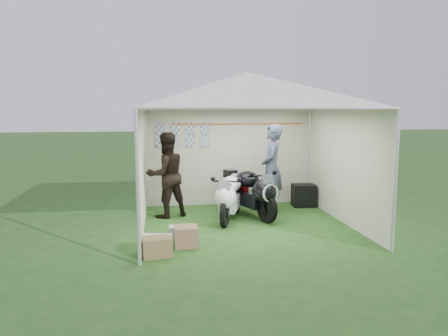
{
  "coord_description": "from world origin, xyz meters",
  "views": [
    {
      "loc": [
        -1.68,
        -8.32,
        2.27
      ],
      "look_at": [
        -0.39,
        0.35,
        1.11
      ],
      "focal_mm": 35.0,
      "sensor_mm": 36.0,
      "label": 1
    }
  ],
  "objects_px": {
    "person_blue_jacket": "(272,168)",
    "crate_1": "(186,236)",
    "crate_2": "(178,233)",
    "crate_3": "(157,247)",
    "crate_0": "(157,245)",
    "equipment_box": "(304,195)",
    "motorcycle_white": "(230,196)",
    "person_dark_jacket": "(166,175)",
    "motorcycle_black": "(251,191)",
    "paddock_stand": "(230,202)",
    "canopy_tent": "(246,94)"
  },
  "relations": [
    {
      "from": "person_blue_jacket",
      "to": "crate_1",
      "type": "relative_size",
      "value": 5.16
    },
    {
      "from": "crate_2",
      "to": "crate_3",
      "type": "xyz_separation_m",
      "value": [
        -0.37,
        -0.87,
        0.03
      ]
    },
    {
      "from": "crate_0",
      "to": "equipment_box",
      "type": "bearing_deg",
      "value": 41.35
    },
    {
      "from": "crate_1",
      "to": "crate_2",
      "type": "relative_size",
      "value": 1.19
    },
    {
      "from": "motorcycle_white",
      "to": "person_blue_jacket",
      "type": "height_order",
      "value": "person_blue_jacket"
    },
    {
      "from": "crate_0",
      "to": "crate_3",
      "type": "height_order",
      "value": "crate_3"
    },
    {
      "from": "crate_3",
      "to": "person_dark_jacket",
      "type": "bearing_deg",
      "value": 85.48
    },
    {
      "from": "motorcycle_black",
      "to": "paddock_stand",
      "type": "height_order",
      "value": "motorcycle_black"
    },
    {
      "from": "motorcycle_black",
      "to": "motorcycle_white",
      "type": "bearing_deg",
      "value": -175.54
    },
    {
      "from": "motorcycle_black",
      "to": "person_blue_jacket",
      "type": "bearing_deg",
      "value": 14.96
    },
    {
      "from": "motorcycle_white",
      "to": "person_dark_jacket",
      "type": "height_order",
      "value": "person_dark_jacket"
    },
    {
      "from": "paddock_stand",
      "to": "crate_2",
      "type": "distance_m",
      "value": 2.66
    },
    {
      "from": "motorcycle_black",
      "to": "equipment_box",
      "type": "distance_m",
      "value": 1.69
    },
    {
      "from": "canopy_tent",
      "to": "equipment_box",
      "type": "height_order",
      "value": "canopy_tent"
    },
    {
      "from": "canopy_tent",
      "to": "equipment_box",
      "type": "relative_size",
      "value": 10.75
    },
    {
      "from": "equipment_box",
      "to": "crate_0",
      "type": "relative_size",
      "value": 1.17
    },
    {
      "from": "motorcycle_black",
      "to": "person_dark_jacket",
      "type": "distance_m",
      "value": 1.85
    },
    {
      "from": "equipment_box",
      "to": "canopy_tent",
      "type": "bearing_deg",
      "value": -139.5
    },
    {
      "from": "person_dark_jacket",
      "to": "crate_1",
      "type": "height_order",
      "value": "person_dark_jacket"
    },
    {
      "from": "crate_3",
      "to": "person_blue_jacket",
      "type": "bearing_deg",
      "value": 46.61
    },
    {
      "from": "motorcycle_white",
      "to": "crate_0",
      "type": "relative_size",
      "value": 4.05
    },
    {
      "from": "crate_0",
      "to": "crate_1",
      "type": "xyz_separation_m",
      "value": [
        0.49,
        0.35,
        0.02
      ]
    },
    {
      "from": "paddock_stand",
      "to": "crate_0",
      "type": "bearing_deg",
      "value": -118.51
    },
    {
      "from": "equipment_box",
      "to": "crate_1",
      "type": "relative_size",
      "value": 1.38
    },
    {
      "from": "motorcycle_black",
      "to": "crate_0",
      "type": "height_order",
      "value": "motorcycle_black"
    },
    {
      "from": "motorcycle_white",
      "to": "crate_2",
      "type": "bearing_deg",
      "value": -113.56
    },
    {
      "from": "canopy_tent",
      "to": "crate_3",
      "type": "xyz_separation_m",
      "value": [
        -1.75,
        -1.67,
        -2.42
      ]
    },
    {
      "from": "person_dark_jacket",
      "to": "crate_1",
      "type": "bearing_deg",
      "value": 73.08
    },
    {
      "from": "equipment_box",
      "to": "crate_3",
      "type": "height_order",
      "value": "equipment_box"
    },
    {
      "from": "motorcycle_white",
      "to": "crate_2",
      "type": "relative_size",
      "value": 5.7
    },
    {
      "from": "paddock_stand",
      "to": "person_blue_jacket",
      "type": "distance_m",
      "value": 1.29
    },
    {
      "from": "crate_1",
      "to": "paddock_stand",
      "type": "bearing_deg",
      "value": 66.5
    },
    {
      "from": "motorcycle_white",
      "to": "motorcycle_black",
      "type": "height_order",
      "value": "motorcycle_black"
    },
    {
      "from": "person_blue_jacket",
      "to": "equipment_box",
      "type": "distance_m",
      "value": 1.23
    },
    {
      "from": "person_dark_jacket",
      "to": "crate_0",
      "type": "relative_size",
      "value": 4.05
    },
    {
      "from": "motorcycle_white",
      "to": "crate_3",
      "type": "distance_m",
      "value": 2.59
    },
    {
      "from": "motorcycle_black",
      "to": "crate_0",
      "type": "xyz_separation_m",
      "value": [
        -2.0,
        -2.22,
        -0.41
      ]
    },
    {
      "from": "person_dark_jacket",
      "to": "crate_2",
      "type": "height_order",
      "value": "person_dark_jacket"
    },
    {
      "from": "paddock_stand",
      "to": "equipment_box",
      "type": "distance_m",
      "value": 1.77
    },
    {
      "from": "canopy_tent",
      "to": "crate_1",
      "type": "distance_m",
      "value": 2.98
    },
    {
      "from": "crate_3",
      "to": "crate_0",
      "type": "bearing_deg",
      "value": 90.0
    },
    {
      "from": "crate_1",
      "to": "crate_3",
      "type": "relative_size",
      "value": 0.84
    },
    {
      "from": "crate_1",
      "to": "crate_2",
      "type": "bearing_deg",
      "value": 105.35
    },
    {
      "from": "person_blue_jacket",
      "to": "crate_0",
      "type": "height_order",
      "value": "person_blue_jacket"
    },
    {
      "from": "canopy_tent",
      "to": "motorcycle_black",
      "type": "relative_size",
      "value": 2.89
    },
    {
      "from": "person_dark_jacket",
      "to": "equipment_box",
      "type": "bearing_deg",
      "value": 165.12
    },
    {
      "from": "crate_2",
      "to": "motorcycle_white",
      "type": "bearing_deg",
      "value": 47.08
    },
    {
      "from": "motorcycle_black",
      "to": "crate_2",
      "type": "relative_size",
      "value": 6.12
    },
    {
      "from": "motorcycle_white",
      "to": "crate_0",
      "type": "distance_m",
      "value": 2.52
    },
    {
      "from": "crate_0",
      "to": "person_dark_jacket",
      "type": "bearing_deg",
      "value": 85.32
    }
  ]
}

